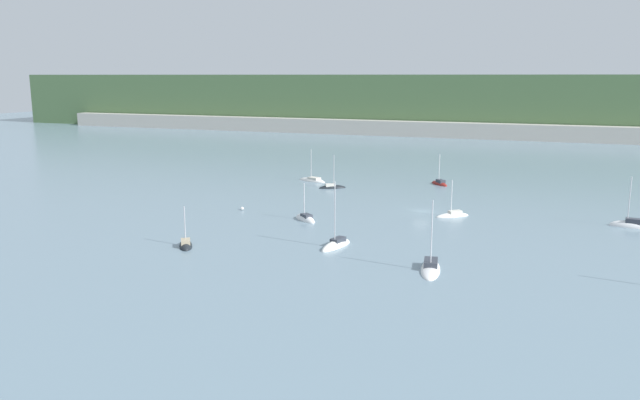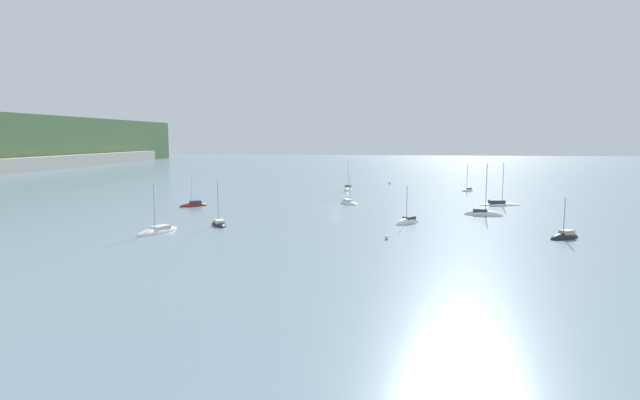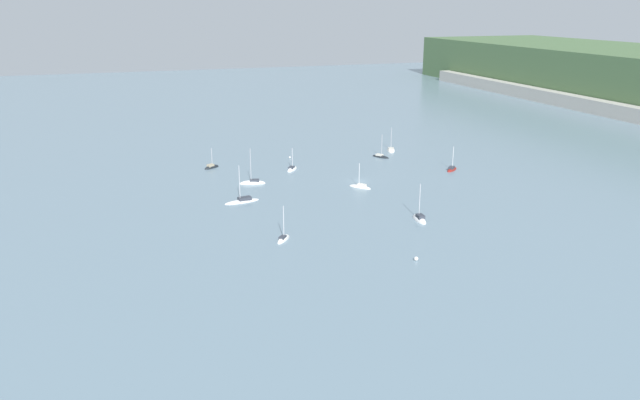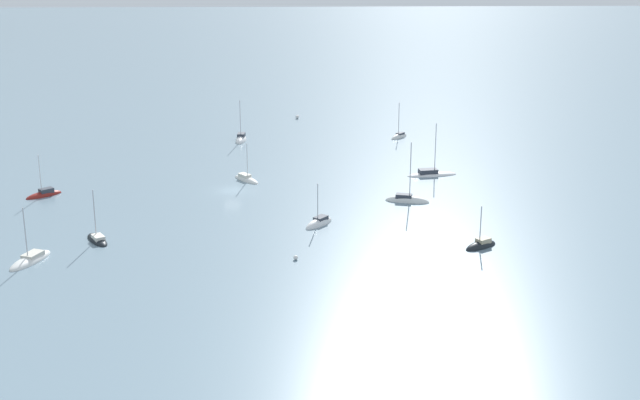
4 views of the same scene
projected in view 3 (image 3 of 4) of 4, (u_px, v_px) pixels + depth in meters
ground_plane at (359, 181)px, 160.64m from camera, size 600.00×600.00×0.00m
sailboat_0 at (212, 168)px, 173.35m from camera, size 4.22×5.13×6.41m
sailboat_1 at (292, 170)px, 171.29m from camera, size 5.40×4.81×6.95m
sailboat_2 at (242, 201)px, 143.62m from camera, size 3.63×8.66×9.27m
sailboat_3 at (253, 183)px, 158.11m from camera, size 3.27×6.81×10.07m
sailboat_4 at (381, 157)px, 185.51m from camera, size 5.81×4.50×7.52m
sailboat_5 at (419, 220)px, 131.44m from camera, size 5.91×2.40×8.83m
sailboat_6 at (391, 150)px, 193.97m from camera, size 7.69×4.94×7.84m
sailboat_7 at (360, 187)px, 154.88m from camera, size 5.73×5.05×6.80m
sailboat_8 at (452, 170)px, 171.13m from camera, size 5.04×5.50×7.21m
sailboat_9 at (283, 240)px, 120.46m from camera, size 4.64×4.18×7.66m
mooring_buoy_0 at (290, 157)px, 184.12m from camera, size 0.58×0.58×0.58m
mooring_buoy_1 at (416, 259)px, 110.67m from camera, size 0.76×0.76×0.76m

